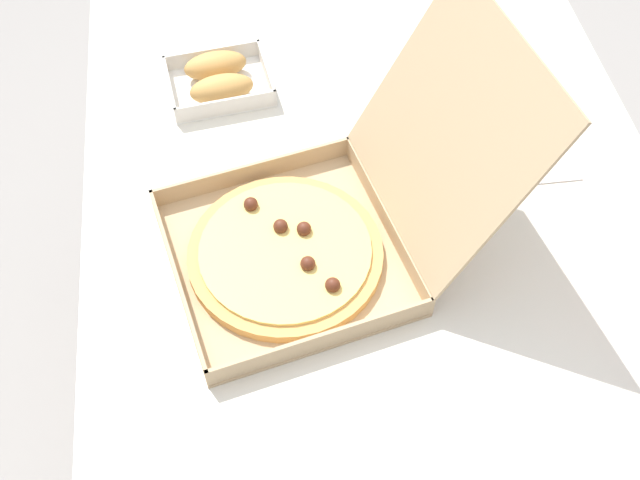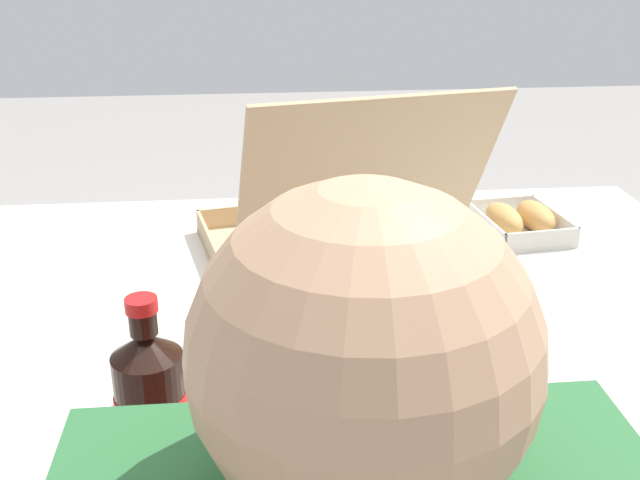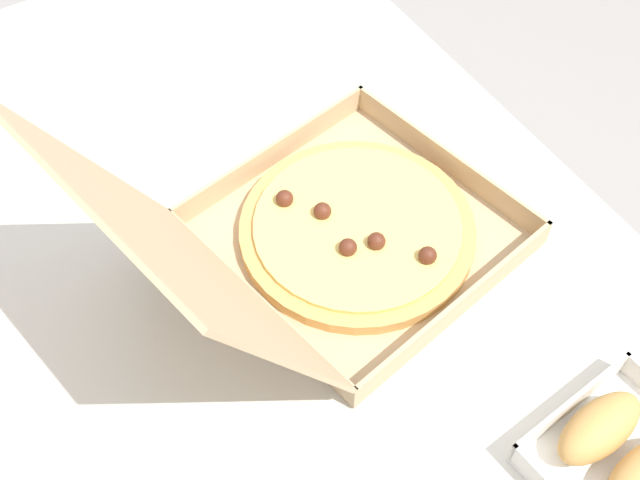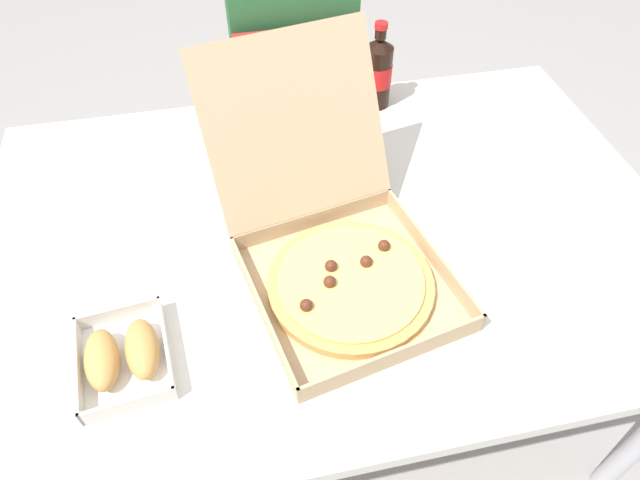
# 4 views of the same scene
# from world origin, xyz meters

# --- Properties ---
(dining_table) EXTENTS (1.46, 1.00, 0.71)m
(dining_table) POSITION_xyz_m (0.00, 0.00, 0.64)
(dining_table) COLOR silver
(dining_table) RESTS_ON ground_plane
(pizza_box_open) EXTENTS (0.45, 0.59, 0.36)m
(pizza_box_open) POSITION_xyz_m (-0.01, -0.13, 0.76)
(pizza_box_open) COLOR tan
(pizza_box_open) RESTS_ON dining_table
(bread_side_box) EXTENTS (0.17, 0.21, 0.06)m
(bread_side_box) POSITION_xyz_m (-0.41, -0.25, 0.73)
(bread_side_box) COLOR white
(bread_side_box) RESTS_ON dining_table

